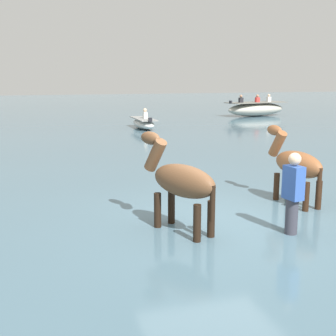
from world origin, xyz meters
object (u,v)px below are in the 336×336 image
object	(u,v)px
person_onlooker_left	(292,200)
horse_lead_bay	(181,183)
horse_trailing_chestnut	(296,166)
boat_mid_outer	(256,109)
boat_near_port	(144,123)

from	to	relation	value
person_onlooker_left	horse_lead_bay	bearing A→B (deg)	158.53
horse_trailing_chestnut	person_onlooker_left	distance (m)	1.86
horse_trailing_chestnut	boat_mid_outer	bearing A→B (deg)	64.46
horse_trailing_chestnut	person_onlooker_left	world-z (taller)	horse_trailing_chestnut
boat_near_port	person_onlooker_left	xyz separation A→B (m)	(-1.25, -15.06, 0.31)
boat_mid_outer	person_onlooker_left	size ratio (longest dim) A/B	2.65
horse_lead_bay	person_onlooker_left	distance (m)	1.81
horse_lead_bay	horse_trailing_chestnut	size ratio (longest dim) A/B	1.04
horse_trailing_chestnut	boat_mid_outer	xyz separation A→B (m)	(8.67, 18.15, -0.32)
horse_trailing_chestnut	boat_mid_outer	world-z (taller)	horse_trailing_chestnut
horse_lead_bay	person_onlooker_left	size ratio (longest dim) A/B	1.15
horse_lead_bay	boat_near_port	size ratio (longest dim) A/B	0.70
person_onlooker_left	boat_mid_outer	bearing A→B (deg)	63.79
boat_near_port	boat_mid_outer	bearing A→B (deg)	28.75
horse_trailing_chestnut	boat_near_port	xyz separation A→B (m)	(0.23, 13.52, -0.51)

